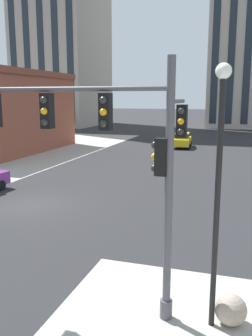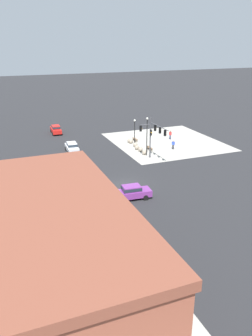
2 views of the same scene
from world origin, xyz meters
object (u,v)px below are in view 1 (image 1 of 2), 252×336
at_px(traffic_signal_main, 120,151).
at_px(car_main_northbound_near, 182,139).
at_px(bollard_sphere_curb_a, 231,310).
at_px(street_lamp_corner_near, 219,173).

height_order(traffic_signal_main, car_main_northbound_near, traffic_signal_main).
distance_m(bollard_sphere_curb_a, car_main_northbound_near, 32.95).
bearing_deg(car_main_northbound_near, traffic_signal_main, -83.91).
height_order(traffic_signal_main, street_lamp_corner_near, traffic_signal_main).
distance_m(street_lamp_corner_near, car_main_northbound_near, 33.17).
bearing_deg(street_lamp_corner_near, traffic_signal_main, 176.80).
bearing_deg(street_lamp_corner_near, bollard_sphere_curb_a, 20.59).
height_order(traffic_signal_main, bollard_sphere_curb_a, traffic_signal_main).
distance_m(bollard_sphere_curb_a, street_lamp_corner_near, 3.53).
bearing_deg(car_main_northbound_near, bollard_sphere_curb_a, -78.91).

